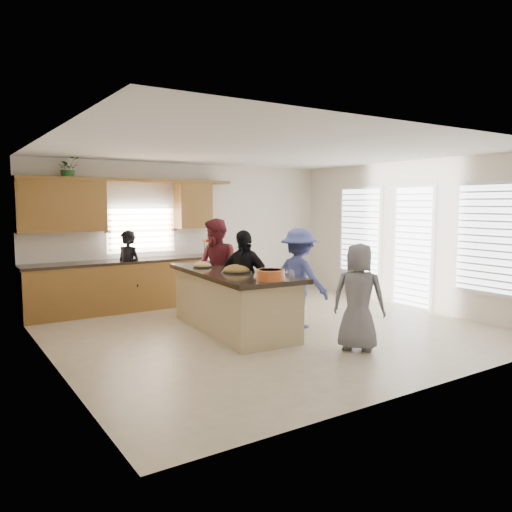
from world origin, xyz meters
TOP-DOWN VIEW (x-y plane):
  - floor at (0.00, 0.00)m, footprint 6.50×6.50m
  - room_shell at (0.00, 0.00)m, footprint 6.52×6.02m
  - back_cabinetry at (-1.47, 2.73)m, footprint 4.08×0.66m
  - right_wall_glazing at (3.22, -0.13)m, footprint 0.06×4.00m
  - island at (-0.49, 0.32)m, footprint 1.35×2.78m
  - platter_front at (-0.56, 0.11)m, footprint 0.47×0.47m
  - platter_mid at (-0.36, 0.45)m, footprint 0.37×0.37m
  - platter_back at (-0.71, 0.94)m, footprint 0.32×0.32m
  - salad_bowl at (-0.57, -0.81)m, footprint 0.39×0.39m
  - clear_cup at (-0.18, -0.77)m, footprint 0.08×0.08m
  - plate_stack at (-0.45, 1.37)m, footprint 0.20×0.20m
  - flower_vase at (-0.32, 1.56)m, footprint 0.14×0.14m
  - potted_plant at (-2.36, 2.82)m, footprint 0.45×0.41m
  - woman_left_back at (-1.42, 2.60)m, footprint 0.56×0.65m
  - woman_left_mid at (-0.37, 1.10)m, footprint 0.69×0.87m
  - woman_left_front at (-0.43, 0.12)m, footprint 0.78×1.01m
  - woman_right_back at (0.49, -0.10)m, footprint 0.85×1.16m
  - woman_right_front at (0.38, -1.54)m, footprint 0.79×0.86m

SIDE VIEW (x-z plane):
  - floor at x=0.00m, z-range 0.00..0.00m
  - island at x=-0.49m, z-range -0.02..0.93m
  - woman_right_front at x=0.38m, z-range 0.00..1.47m
  - woman_left_back at x=-1.42m, z-range 0.00..1.51m
  - woman_left_front at x=-0.43m, z-range 0.00..1.60m
  - woman_right_back at x=0.49m, z-range 0.00..1.60m
  - woman_left_mid at x=-0.37m, z-range 0.00..1.75m
  - back_cabinetry at x=-1.47m, z-range -0.32..2.14m
  - plate_stack at x=-0.45m, z-range 0.95..1.00m
  - platter_back at x=-0.71m, z-range 0.91..1.04m
  - platter_mid at x=-0.36m, z-range 0.90..1.05m
  - platter_front at x=-0.56m, z-range 0.88..1.07m
  - clear_cup at x=-0.18m, z-range 0.95..1.06m
  - salad_bowl at x=-0.57m, z-range 0.96..1.11m
  - flower_vase at x=-0.32m, z-range 0.96..1.38m
  - right_wall_glazing at x=3.22m, z-range 0.22..2.47m
  - room_shell at x=0.00m, z-range 0.50..3.31m
  - potted_plant at x=-2.36m, z-range 2.40..2.82m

